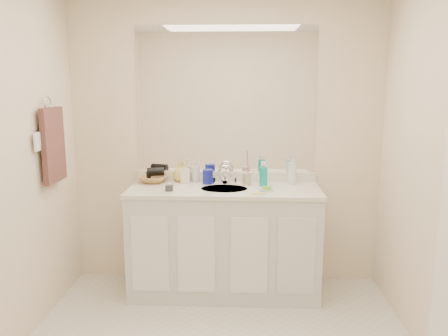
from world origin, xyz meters
TOP-DOWN VIEW (x-y plane):
  - wall_back at (0.00, 1.30)m, footprint 2.60×0.02m
  - wall_front at (0.00, -1.30)m, footprint 2.60×0.02m
  - vanity_cabinet at (0.00, 1.02)m, footprint 1.50×0.55m
  - countertop at (0.00, 1.02)m, footprint 1.52×0.57m
  - backsplash at (0.00, 1.29)m, footprint 1.52×0.03m
  - sink_basin at (0.00, 1.00)m, footprint 0.37×0.37m
  - faucet at (0.00, 1.18)m, footprint 0.02×0.02m
  - mirror at (0.00, 1.29)m, footprint 1.48×0.01m
  - blue_mug at (-0.14, 1.17)m, footprint 0.12×0.12m
  - tan_cup at (0.18, 1.15)m, footprint 0.09×0.09m
  - toothbrush at (0.19, 1.15)m, footprint 0.02×0.04m
  - mouthwash_bottle at (0.31, 1.11)m, footprint 0.08×0.08m
  - clear_pump_bottle at (0.55, 1.18)m, footprint 0.07×0.07m
  - soap_dish at (0.33, 0.93)m, footprint 0.11×0.10m
  - green_soap at (0.33, 0.93)m, footprint 0.07×0.06m
  - orange_comb at (0.27, 0.83)m, footprint 0.11×0.04m
  - dark_jar at (-0.42, 0.91)m, footprint 0.08×0.08m
  - soap_bottle_white at (-0.25, 1.24)m, footprint 0.08×0.08m
  - soap_bottle_cream at (-0.34, 1.20)m, footprint 0.09×0.09m
  - soap_bottle_yellow at (-0.38, 1.25)m, footprint 0.15×0.15m
  - wicker_basket at (-0.60, 1.20)m, footprint 0.25×0.25m
  - hair_dryer at (-0.58, 1.20)m, footprint 0.15×0.10m
  - towel_ring at (-1.27, 0.77)m, footprint 0.01×0.11m
  - hand_towel at (-1.25, 0.77)m, footprint 0.04×0.32m
  - switch_plate at (-1.27, 0.57)m, footprint 0.01×0.08m

SIDE VIEW (x-z plane):
  - vanity_cabinet at x=0.00m, z-range 0.00..0.85m
  - countertop at x=0.00m, z-range 0.85..0.88m
  - sink_basin at x=0.00m, z-range 0.86..0.88m
  - orange_comb at x=0.27m, z-range 0.88..0.88m
  - soap_dish at x=0.33m, z-range 0.88..0.89m
  - dark_jar at x=-0.42m, z-range 0.88..0.92m
  - green_soap at x=0.33m, z-range 0.89..0.92m
  - wicker_basket at x=-0.60m, z-range 0.88..0.94m
  - backsplash at x=0.00m, z-range 0.88..0.96m
  - tan_cup at x=0.18m, z-range 0.88..0.98m
  - faucet at x=0.00m, z-range 0.88..0.99m
  - blue_mug at x=-0.14m, z-range 0.88..1.00m
  - mouthwash_bottle at x=0.31m, z-range 0.88..1.03m
  - soap_bottle_yellow at x=-0.38m, z-range 0.88..1.05m
  - soap_bottle_cream at x=-0.34m, z-range 0.88..1.05m
  - soap_bottle_white at x=-0.25m, z-range 0.88..1.05m
  - clear_pump_bottle at x=0.55m, z-range 0.88..1.06m
  - hair_dryer at x=-0.58m, z-range 0.93..1.01m
  - toothbrush at x=0.19m, z-range 0.94..1.12m
  - wall_back at x=0.00m, z-range 0.00..2.40m
  - wall_front at x=0.00m, z-range 0.00..2.40m
  - hand_towel at x=-1.25m, z-range 0.98..1.52m
  - switch_plate at x=-1.27m, z-range 1.24..1.36m
  - towel_ring at x=-1.27m, z-range 1.49..1.61m
  - mirror at x=0.00m, z-range 0.96..2.16m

